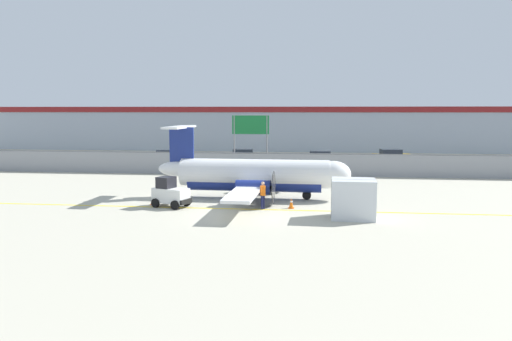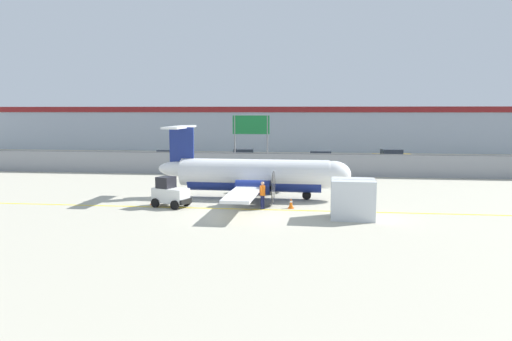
# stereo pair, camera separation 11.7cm
# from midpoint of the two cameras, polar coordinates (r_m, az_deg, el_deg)

# --- Properties ---
(ground_plane) EXTENTS (140.00, 140.00, 0.01)m
(ground_plane) POSITION_cam_midpoint_polar(r_m,az_deg,el_deg) (30.59, -1.45, -4.43)
(ground_plane) COLOR #B2AD99
(perimeter_fence) EXTENTS (98.00, 0.10, 2.10)m
(perimeter_fence) POSITION_cam_midpoint_polar(r_m,az_deg,el_deg) (46.14, 1.38, 0.82)
(perimeter_fence) COLOR gray
(perimeter_fence) RESTS_ON ground
(parking_lot_strip) EXTENTS (98.00, 17.00, 0.12)m
(parking_lot_strip) POSITION_cam_midpoint_polar(r_m,az_deg,el_deg) (57.65, 2.45, 0.99)
(parking_lot_strip) COLOR #38383A
(parking_lot_strip) RESTS_ON ground
(background_building) EXTENTS (91.00, 8.10, 6.50)m
(background_building) POSITION_cam_midpoint_polar(r_m,az_deg,el_deg) (75.84, 3.52, 4.83)
(background_building) COLOR #A8B2BC
(background_building) RESTS_ON ground
(commuter_airplane) EXTENTS (13.33, 16.03, 4.92)m
(commuter_airplane) POSITION_cam_midpoint_polar(r_m,az_deg,el_deg) (34.04, 0.09, -0.54)
(commuter_airplane) COLOR white
(commuter_airplane) RESTS_ON ground
(baggage_tug) EXTENTS (2.57, 2.03, 1.88)m
(baggage_tug) POSITION_cam_midpoint_polar(r_m,az_deg,el_deg) (31.63, -9.89, -2.58)
(baggage_tug) COLOR silver
(baggage_tug) RESTS_ON ground
(ground_crew_worker) EXTENTS (0.44, 0.54, 1.70)m
(ground_crew_worker) POSITION_cam_midpoint_polar(r_m,az_deg,el_deg) (30.43, 0.68, -2.67)
(ground_crew_worker) COLOR #191E4C
(ground_crew_worker) RESTS_ON ground
(cargo_container) EXTENTS (2.48, 2.09, 2.20)m
(cargo_container) POSITION_cam_midpoint_polar(r_m,az_deg,el_deg) (28.35, 10.94, -3.21)
(cargo_container) COLOR silver
(cargo_container) RESTS_ON ground
(traffic_cone_near_left) EXTENTS (0.36, 0.36, 0.64)m
(traffic_cone_near_left) POSITION_cam_midpoint_polar(r_m,az_deg,el_deg) (32.64, -11.76, -3.30)
(traffic_cone_near_left) COLOR orange
(traffic_cone_near_left) RESTS_ON ground
(traffic_cone_near_right) EXTENTS (0.36, 0.36, 0.64)m
(traffic_cone_near_right) POSITION_cam_midpoint_polar(r_m,az_deg,el_deg) (30.85, 3.94, -3.76)
(traffic_cone_near_right) COLOR orange
(traffic_cone_near_right) RESTS_ON ground
(traffic_cone_far_left) EXTENTS (0.36, 0.36, 0.64)m
(traffic_cone_far_left) POSITION_cam_midpoint_polar(r_m,az_deg,el_deg) (36.89, 5.55, -2.01)
(traffic_cone_far_left) COLOR orange
(traffic_cone_far_left) RESTS_ON ground
(parked_car_0) EXTENTS (4.39, 2.44, 1.58)m
(parked_car_0) POSITION_cam_midpoint_polar(r_m,az_deg,el_deg) (55.69, -10.05, 1.54)
(parked_car_0) COLOR gray
(parked_car_0) RESTS_ON parking_lot_strip
(parked_car_1) EXTENTS (4.32, 2.27, 1.58)m
(parked_car_1) POSITION_cam_midpoint_polar(r_m,az_deg,el_deg) (55.86, -1.43, 1.66)
(parked_car_1) COLOR #19662D
(parked_car_1) RESTS_ON parking_lot_strip
(parked_car_2) EXTENTS (4.27, 2.14, 1.58)m
(parked_car_2) POSITION_cam_midpoint_polar(r_m,az_deg,el_deg) (53.70, 7.17, 1.39)
(parked_car_2) COLOR navy
(parked_car_2) RESTS_ON parking_lot_strip
(parked_car_3) EXTENTS (4.38, 2.42, 1.58)m
(parked_car_3) POSITION_cam_midpoint_polar(r_m,az_deg,el_deg) (57.60, 15.19, 1.58)
(parked_car_3) COLOR #B28C19
(parked_car_3) RESTS_ON parking_lot_strip
(highway_sign) EXTENTS (3.60, 0.14, 5.50)m
(highway_sign) POSITION_cam_midpoint_polar(r_m,az_deg,el_deg) (48.45, -0.69, 4.70)
(highway_sign) COLOR slate
(highway_sign) RESTS_ON ground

